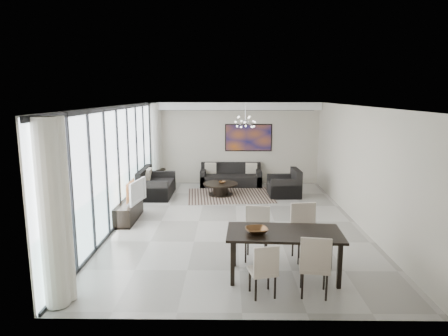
{
  "coord_description": "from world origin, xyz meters",
  "views": [
    {
      "loc": [
        -0.2,
        -9.72,
        3.19
      ],
      "look_at": [
        -0.33,
        0.69,
        1.25
      ],
      "focal_mm": 32.0,
      "sensor_mm": 36.0,
      "label": 1
    }
  ],
  "objects_px": {
    "sofa_main": "(231,178)",
    "tv_console": "(129,211)",
    "television": "(134,191)",
    "coffee_table": "(221,188)",
    "dining_table": "(284,236)"
  },
  "relations": [
    {
      "from": "sofa_main",
      "to": "tv_console",
      "type": "bearing_deg",
      "value": -123.34
    },
    {
      "from": "coffee_table",
      "to": "dining_table",
      "type": "relative_size",
      "value": 0.54
    },
    {
      "from": "tv_console",
      "to": "television",
      "type": "bearing_deg",
      "value": 2.01
    },
    {
      "from": "television",
      "to": "sofa_main",
      "type": "bearing_deg",
      "value": -22.86
    },
    {
      "from": "coffee_table",
      "to": "sofa_main",
      "type": "bearing_deg",
      "value": 76.3
    },
    {
      "from": "sofa_main",
      "to": "coffee_table",
      "type": "bearing_deg",
      "value": -103.7
    },
    {
      "from": "tv_console",
      "to": "television",
      "type": "distance_m",
      "value": 0.55
    },
    {
      "from": "tv_console",
      "to": "dining_table",
      "type": "bearing_deg",
      "value": -41.88
    },
    {
      "from": "coffee_table",
      "to": "dining_table",
      "type": "bearing_deg",
      "value": -77.96
    },
    {
      "from": "sofa_main",
      "to": "tv_console",
      "type": "height_order",
      "value": "sofa_main"
    },
    {
      "from": "dining_table",
      "to": "tv_console",
      "type": "bearing_deg",
      "value": 138.12
    },
    {
      "from": "television",
      "to": "tv_console",
      "type": "bearing_deg",
      "value": 100.89
    },
    {
      "from": "coffee_table",
      "to": "television",
      "type": "bearing_deg",
      "value": -129.3
    },
    {
      "from": "sofa_main",
      "to": "television",
      "type": "xyz_separation_m",
      "value": [
        -2.47,
        -4.0,
        0.5
      ]
    },
    {
      "from": "coffee_table",
      "to": "tv_console",
      "type": "height_order",
      "value": "tv_console"
    }
  ]
}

